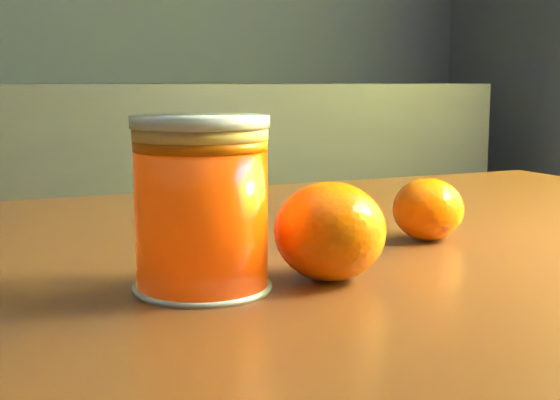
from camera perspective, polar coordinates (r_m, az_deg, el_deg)
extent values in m
cube|color=brown|center=(0.61, 2.56, -5.69)|extent=(1.16, 0.92, 0.04)
cylinder|color=#FF4005|center=(0.49, -5.76, -1.14)|extent=(0.08, 0.08, 0.09)
cylinder|color=#EABB5F|center=(0.48, -5.85, 4.85)|extent=(0.08, 0.08, 0.01)
cylinder|color=silver|center=(0.48, -5.87, 5.62)|extent=(0.09, 0.09, 0.01)
ellipsoid|color=#FF6805|center=(0.51, 3.68, -2.28)|extent=(0.08, 0.08, 0.07)
ellipsoid|color=#FF6805|center=(0.65, 10.78, -0.67)|extent=(0.07, 0.07, 0.05)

